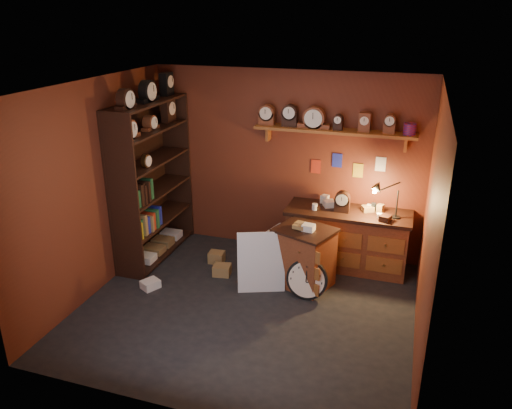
% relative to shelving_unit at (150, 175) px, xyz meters
% --- Properties ---
extents(floor, '(4.00, 4.00, 0.00)m').
position_rel_shelving_unit_xyz_m(floor, '(1.79, -0.98, -1.25)').
color(floor, black).
rests_on(floor, ground).
extents(room_shell, '(4.02, 3.62, 2.71)m').
position_rel_shelving_unit_xyz_m(room_shell, '(1.84, -0.87, 0.47)').
color(room_shell, maroon).
rests_on(room_shell, ground).
extents(shelving_unit, '(0.47, 1.60, 2.58)m').
position_rel_shelving_unit_xyz_m(shelving_unit, '(0.00, 0.00, 0.00)').
color(shelving_unit, black).
rests_on(shelving_unit, ground).
extents(workbench, '(1.72, 0.66, 1.36)m').
position_rel_shelving_unit_xyz_m(workbench, '(2.79, 0.49, -0.78)').
color(workbench, brown).
rests_on(workbench, ground).
extents(low_cabinet, '(0.88, 0.81, 0.90)m').
position_rel_shelving_unit_xyz_m(low_cabinet, '(2.33, -0.21, -0.81)').
color(low_cabinet, brown).
rests_on(low_cabinet, ground).
extents(big_round_clock, '(0.53, 0.17, 0.53)m').
position_rel_shelving_unit_xyz_m(big_round_clock, '(2.44, -0.51, -0.99)').
color(big_round_clock, black).
rests_on(big_round_clock, ground).
extents(white_panel, '(0.64, 0.38, 0.81)m').
position_rel_shelving_unit_xyz_m(white_panel, '(1.83, -0.50, -1.25)').
color(white_panel, silver).
rests_on(white_panel, ground).
extents(mini_fridge, '(0.54, 0.56, 0.45)m').
position_rel_shelving_unit_xyz_m(mini_fridge, '(1.90, 0.41, -1.03)').
color(mini_fridge, silver).
rests_on(mini_fridge, ground).
extents(floor_box_a, '(0.27, 0.24, 0.15)m').
position_rel_shelving_unit_xyz_m(floor_box_a, '(1.20, -0.30, -1.18)').
color(floor_box_a, olive).
rests_on(floor_box_a, ground).
extents(floor_box_b, '(0.27, 0.29, 0.11)m').
position_rel_shelving_unit_xyz_m(floor_box_b, '(0.42, -0.93, -1.20)').
color(floor_box_b, white).
rests_on(floor_box_b, ground).
extents(floor_box_c, '(0.23, 0.20, 0.16)m').
position_rel_shelving_unit_xyz_m(floor_box_c, '(0.99, 0.02, -1.17)').
color(floor_box_c, olive).
rests_on(floor_box_c, ground).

